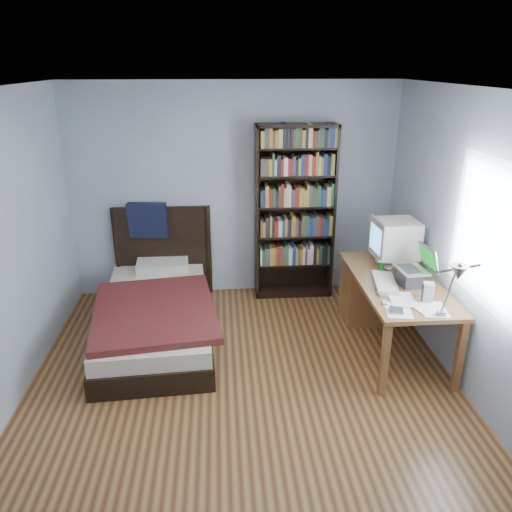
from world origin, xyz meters
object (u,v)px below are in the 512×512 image
desk_lamp (457,277)px  bookshelf (295,213)px  soda_can (381,267)px  keyboard (385,283)px  speaker (428,292)px  desk (380,290)px  crt_monitor (394,239)px  bed (157,309)px  laptop (413,274)px

desk_lamp → bookshelf: bearing=108.1°
desk_lamp → soda_can: bearing=94.1°
keyboard → speaker: (0.25, -0.37, 0.07)m
desk_lamp → speaker: bearing=80.1°
desk_lamp → bookshelf: (-0.79, 2.43, -0.23)m
desk → crt_monitor: bearing=-17.0°
speaker → keyboard: bearing=139.2°
desk_lamp → desk: bearing=89.7°
desk → soda_can: 0.46m
desk → soda_can: size_ratio=13.60×
keyboard → speaker: size_ratio=2.85×
speaker → bed: size_ratio=0.08×
soda_can → bookshelf: bookshelf is taller
crt_monitor → keyboard: (-0.23, -0.49, -0.25)m
speaker → soda_can: speaker is taller
laptop → desk_lamp: size_ratio=0.59×
laptop → desk_lamp: (-0.11, -1.01, 0.42)m
crt_monitor → bookshelf: bookshelf is taller
keyboard → soda_can: size_ratio=4.27×
desk_lamp → soda_can: size_ratio=5.57×
desk → desk_lamp: (-0.01, -1.55, 0.84)m
soda_can → speaker: bearing=-72.1°
speaker → bookshelf: bearing=132.2°
laptop → desk_lamp: 1.10m
crt_monitor → keyboard: bearing=-115.3°
keyboard → laptop: bearing=5.7°
laptop → bed: (-2.47, 0.61, -0.59)m
crt_monitor → bed: bearing=177.8°
desk → crt_monitor: crt_monitor is taller
soda_can → bed: size_ratio=0.05×
desk_lamp → speaker: desk_lamp is taller
crt_monitor → soda_can: (-0.19, -0.22, -0.21)m
crt_monitor → soda_can: bearing=-130.9°
desk → soda_can: (-0.10, -0.25, 0.37)m
laptop → speaker: size_ratio=2.18×
speaker → bed: 2.71m
crt_monitor → laptop: crt_monitor is taller
bookshelf → crt_monitor: bearing=-45.6°
desk → crt_monitor: size_ratio=3.34×
keyboard → bookshelf: (-0.65, 1.40, 0.28)m
soda_can → bed: 2.34m
crt_monitor → desk_lamp: size_ratio=0.73×
crt_monitor → soda_can: crt_monitor is taller
keyboard → desk_lamp: bearing=-72.8°
crt_monitor → keyboard: crt_monitor is taller
desk → bed: bearing=178.4°
soda_can → desk: bearing=67.1°
keyboard → speaker: speaker is taller
laptop → desk_lamp: desk_lamp is taller
speaker → bookshelf: size_ratio=0.09×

